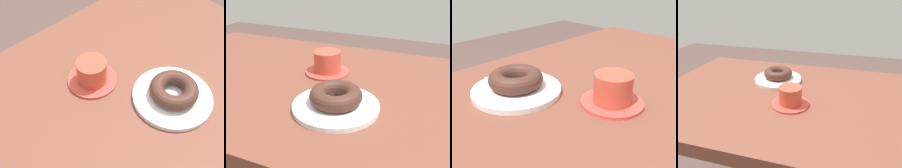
{
  "view_description": "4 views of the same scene",
  "coord_description": "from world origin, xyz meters",
  "views": [
    {
      "loc": [
        -0.32,
        -0.37,
        1.32
      ],
      "look_at": [
        0.04,
        0.01,
        0.73
      ],
      "focal_mm": 48.43,
      "sensor_mm": 36.0,
      "label": 1
    },
    {
      "loc": [
        0.35,
        -0.64,
        1.04
      ],
      "look_at": [
        0.1,
        -0.03,
        0.73
      ],
      "focal_mm": 43.69,
      "sensor_mm": 36.0,
      "label": 2
    },
    {
      "loc": [
        0.46,
        0.35,
        0.99
      ],
      "look_at": [
        0.07,
        -0.02,
        0.74
      ],
      "focal_mm": 43.1,
      "sensor_mm": 36.0,
      "label": 3
    },
    {
      "loc": [
        -0.15,
        0.7,
        1.09
      ],
      "look_at": [
        0.05,
        -0.03,
        0.74
      ],
      "focal_mm": 33.78,
      "sensor_mm": 36.0,
      "label": 4
    }
  ],
  "objects": [
    {
      "name": "table",
      "position": [
        0.0,
        0.0,
        0.62
      ],
      "size": [
        1.17,
        0.69,
        0.71
      ],
      "color": "brown",
      "rests_on": "ground_plane"
    },
    {
      "name": "donut_chocolate_ring",
      "position": [
        0.13,
        -0.12,
        0.74
      ],
      "size": [
        0.13,
        0.13,
        0.04
      ],
      "primitive_type": "torus",
      "color": "#452720",
      "rests_on": "napkin_chocolate_ring"
    },
    {
      "name": "napkin_chocolate_ring",
      "position": [
        0.13,
        -0.12,
        0.72
      ],
      "size": [
        0.2,
        0.2,
        0.0
      ],
      "primitive_type": "cube",
      "rotation": [
        0.0,
        0.0,
        -0.57
      ],
      "color": "white",
      "rests_on": "plate_chocolate_ring"
    },
    {
      "name": "plate_chocolate_ring",
      "position": [
        0.13,
        -0.12,
        0.71
      ],
      "size": [
        0.21,
        0.21,
        0.01
      ],
      "primitive_type": "cylinder",
      "color": "white",
      "rests_on": "table"
    },
    {
      "name": "coffee_cup",
      "position": [
        0.02,
        0.07,
        0.74
      ],
      "size": [
        0.14,
        0.14,
        0.07
      ],
      "color": "#D2463D",
      "rests_on": "table"
    }
  ]
}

